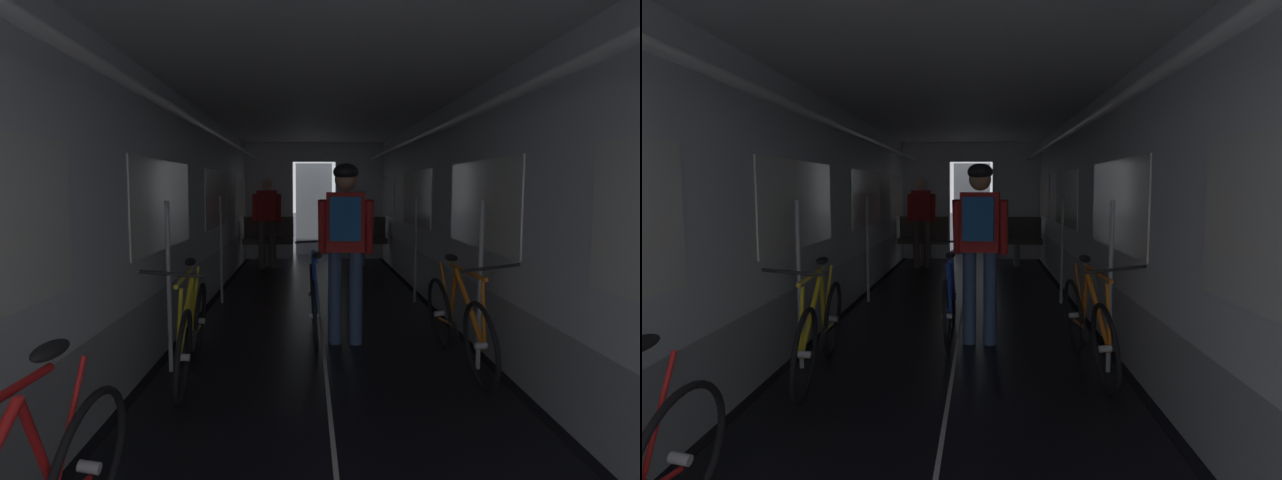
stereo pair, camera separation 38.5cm
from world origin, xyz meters
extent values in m
cube|color=black|center=(-1.41, 3.25, 0.00)|extent=(0.08, 11.50, 0.01)
cube|color=black|center=(1.41, 3.25, 0.00)|extent=(0.08, 11.50, 0.01)
cube|color=beige|center=(0.00, 3.25, 0.00)|extent=(0.03, 11.27, 0.00)
cube|color=#9EA0A5|center=(-1.51, 3.25, 0.30)|extent=(0.12, 11.50, 0.60)
cube|color=silver|center=(-1.51, 3.25, 1.53)|extent=(0.12, 11.50, 1.85)
cube|color=white|center=(-1.45, 2.67, 1.35)|extent=(0.02, 1.90, 0.80)
cube|color=white|center=(-1.45, 5.55, 1.35)|extent=(0.02, 1.90, 0.80)
cube|color=white|center=(-1.45, 8.42, 1.35)|extent=(0.02, 1.90, 0.80)
cube|color=yellow|center=(-1.45, 3.41, 1.35)|extent=(0.01, 0.20, 0.28)
cylinder|color=white|center=(-1.17, 3.25, 2.10)|extent=(0.07, 11.04, 0.07)
cylinder|color=#B7BABF|center=(-1.27, 2.10, 0.70)|extent=(0.04, 0.04, 1.40)
cylinder|color=#B7BABF|center=(-1.27, 4.70, 0.70)|extent=(0.04, 0.04, 1.40)
cube|color=#9EA0A5|center=(1.51, 3.25, 0.30)|extent=(0.12, 11.50, 0.60)
cube|color=silver|center=(1.51, 3.25, 1.53)|extent=(0.12, 11.50, 1.85)
cube|color=white|center=(1.45, 2.67, 1.35)|extent=(0.02, 1.90, 0.80)
cube|color=white|center=(1.45, 5.55, 1.35)|extent=(0.02, 1.90, 0.80)
cube|color=white|center=(1.45, 8.42, 1.35)|extent=(0.02, 1.90, 0.80)
cube|color=yellow|center=(1.45, 3.20, 1.35)|extent=(0.01, 0.20, 0.28)
cylinder|color=white|center=(1.17, 3.25, 2.10)|extent=(0.07, 11.04, 0.07)
cylinder|color=#B7BABF|center=(1.27, 2.10, 0.70)|extent=(0.04, 0.04, 1.40)
cylinder|color=#B7BABF|center=(1.27, 4.70, 0.70)|extent=(0.04, 0.04, 1.40)
cube|color=silver|center=(-0.95, 9.06, 1.23)|extent=(1.00, 0.12, 2.45)
cube|color=silver|center=(0.95, 9.06, 1.23)|extent=(1.00, 0.12, 2.45)
cube|color=silver|center=(0.00, 9.06, 2.25)|extent=(0.90, 0.12, 0.40)
cube|color=#4C4F54|center=(0.00, 9.76, 1.03)|extent=(0.81, 0.04, 2.05)
cube|color=white|center=(0.00, 3.25, 2.51)|extent=(3.14, 11.62, 0.12)
cylinder|color=gray|center=(-0.90, 8.00, 0.22)|extent=(0.12, 0.12, 0.44)
cube|color=#47423D|center=(-0.90, 8.00, 0.49)|extent=(0.96, 0.44, 0.10)
cube|color=#47423D|center=(-0.90, 8.19, 0.74)|extent=(0.96, 0.08, 0.40)
torus|color=gray|center=(-1.33, 8.22, 0.94)|extent=(0.14, 0.14, 0.02)
cylinder|color=gray|center=(0.90, 8.00, 0.22)|extent=(0.12, 0.12, 0.44)
cube|color=#47423D|center=(0.90, 8.00, 0.49)|extent=(0.96, 0.44, 0.10)
cube|color=#47423D|center=(0.90, 8.19, 0.74)|extent=(0.96, 0.08, 0.40)
torus|color=gray|center=(0.47, 8.22, 0.94)|extent=(0.14, 0.14, 0.02)
torus|color=black|center=(1.08, 2.67, 0.33)|extent=(0.14, 0.67, 0.67)
cylinder|color=#B2B2B7|center=(1.08, 2.67, 0.33)|extent=(0.10, 0.05, 0.06)
torus|color=black|center=(1.14, 1.65, 0.33)|extent=(0.14, 0.67, 0.67)
cylinder|color=#B2B2B7|center=(1.14, 1.65, 0.33)|extent=(0.10, 0.05, 0.06)
cylinder|color=orange|center=(1.14, 1.96, 0.55)|extent=(0.12, 0.54, 0.56)
cylinder|color=orange|center=(1.12, 2.37, 0.55)|extent=(0.08, 0.35, 0.55)
cylinder|color=orange|center=(1.16, 2.12, 0.82)|extent=(0.08, 0.82, 0.04)
cylinder|color=orange|center=(1.11, 2.60, 0.57)|extent=(0.08, 0.16, 0.49)
cylinder|color=orange|center=(1.09, 2.44, 0.31)|extent=(0.04, 0.45, 0.07)
cylinder|color=orange|center=(1.16, 1.68, 0.57)|extent=(0.08, 0.09, 0.49)
cylinder|color=black|center=(1.10, 2.22, 0.29)|extent=(0.04, 0.17, 0.17)
ellipsoid|color=black|center=(1.15, 2.55, 0.87)|extent=(0.11, 0.24, 0.07)
cylinder|color=black|center=(1.20, 1.66, 0.91)|extent=(0.44, 0.05, 0.07)
torus|color=black|center=(-1.10, 2.44, 0.33)|extent=(0.16, 0.68, 0.67)
cylinder|color=#B2B2B7|center=(-1.10, 2.44, 0.33)|extent=(0.10, 0.06, 0.06)
torus|color=black|center=(-1.01, 1.43, 0.33)|extent=(0.16, 0.68, 0.67)
cylinder|color=#B2B2B7|center=(-1.01, 1.43, 0.33)|extent=(0.10, 0.06, 0.06)
cylinder|color=yellow|center=(-1.06, 1.74, 0.55)|extent=(0.05, 0.54, 0.56)
cylinder|color=yellow|center=(-1.09, 2.15, 0.55)|extent=(0.11, 0.34, 0.55)
cylinder|color=yellow|center=(-1.10, 1.89, 0.82)|extent=(0.11, 0.82, 0.04)
cylinder|color=yellow|center=(-1.12, 2.37, 0.57)|extent=(0.06, 0.17, 0.49)
cylinder|color=yellow|center=(-1.08, 2.22, 0.31)|extent=(0.07, 0.45, 0.07)
cylinder|color=yellow|center=(-1.04, 1.46, 0.57)|extent=(0.08, 0.09, 0.49)
cylinder|color=black|center=(-1.06, 2.00, 0.29)|extent=(0.04, 0.17, 0.17)
ellipsoid|color=black|center=(-1.14, 2.32, 0.88)|extent=(0.12, 0.25, 0.07)
cylinder|color=black|center=(-1.07, 1.43, 0.92)|extent=(0.44, 0.06, 0.07)
torus|color=black|center=(-1.07, -0.01, 0.33)|extent=(0.17, 0.68, 0.67)
cylinder|color=#B2B2B7|center=(-1.07, -0.01, 0.33)|extent=(0.10, 0.06, 0.06)
cylinder|color=red|center=(-1.12, -0.30, 0.55)|extent=(0.09, 0.35, 0.55)
cylinder|color=red|center=(-1.10, -0.08, 0.57)|extent=(0.10, 0.16, 0.49)
ellipsoid|color=black|center=(-1.15, -0.13, 0.87)|extent=(0.11, 0.25, 0.07)
cylinder|color=#384C75|center=(0.12, 2.85, 0.45)|extent=(0.13, 0.13, 0.90)
cylinder|color=#384C75|center=(0.31, 2.84, 0.45)|extent=(0.13, 0.13, 0.90)
cube|color=red|center=(0.21, 2.85, 1.18)|extent=(0.38, 0.25, 0.56)
cylinder|color=red|center=(0.00, 2.88, 1.13)|extent=(0.11, 0.20, 0.53)
cylinder|color=red|center=(0.44, 2.85, 1.13)|extent=(0.11, 0.20, 0.53)
sphere|color=#9E7051|center=(0.21, 2.85, 1.58)|extent=(0.21, 0.21, 0.21)
ellipsoid|color=black|center=(0.21, 2.85, 1.65)|extent=(0.26, 0.30, 0.16)
cube|color=#1E5693|center=(0.20, 2.68, 1.22)|extent=(0.29, 0.18, 0.40)
torus|color=black|center=(-0.08, 2.59, 0.33)|extent=(0.08, 0.67, 0.67)
cylinder|color=#B2B2B7|center=(-0.08, 2.59, 0.33)|extent=(0.09, 0.05, 0.05)
torus|color=black|center=(-0.09, 3.61, 0.33)|extent=(0.08, 0.67, 0.67)
cylinder|color=#B2B2B7|center=(-0.09, 3.61, 0.33)|extent=(0.09, 0.05, 0.05)
cylinder|color=#2342B7|center=(-0.08, 3.29, 0.55)|extent=(0.06, 0.54, 0.56)
cylinder|color=#2342B7|center=(-0.08, 2.88, 0.55)|extent=(0.07, 0.34, 0.55)
cylinder|color=#2342B7|center=(-0.06, 3.14, 0.82)|extent=(0.04, 0.82, 0.04)
cylinder|color=#2342B7|center=(-0.07, 2.66, 0.58)|extent=(0.05, 0.16, 0.49)
cylinder|color=#2342B7|center=(-0.09, 2.81, 0.31)|extent=(0.03, 0.45, 0.07)
cylinder|color=#2342B7|center=(-0.08, 3.58, 0.58)|extent=(0.05, 0.09, 0.49)
cylinder|color=black|center=(-0.09, 3.04, 0.29)|extent=(0.02, 0.17, 0.17)
ellipsoid|color=black|center=(-0.06, 2.71, 0.88)|extent=(0.09, 0.24, 0.06)
cylinder|color=black|center=(-0.06, 3.60, 0.92)|extent=(0.44, 0.03, 0.05)
cylinder|color=brown|center=(-0.80, 7.70, 0.45)|extent=(0.13, 0.13, 0.90)
cylinder|color=brown|center=(-1.00, 7.70, 0.45)|extent=(0.13, 0.13, 0.90)
cube|color=red|center=(-0.90, 7.70, 1.18)|extent=(0.36, 0.22, 0.56)
cylinder|color=red|center=(-0.68, 7.68, 1.13)|extent=(0.09, 0.20, 0.53)
cylinder|color=red|center=(-1.12, 7.68, 1.13)|extent=(0.09, 0.20, 0.53)
sphere|color=beige|center=(-0.90, 7.70, 1.58)|extent=(0.21, 0.21, 0.21)
camera|label=1|loc=(-0.15, -2.15, 1.50)|focal=29.69mm
camera|label=2|loc=(0.24, -2.15, 1.50)|focal=29.69mm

